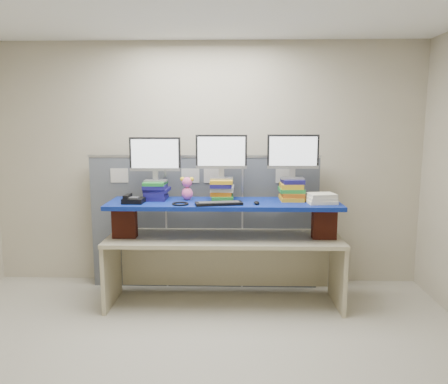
{
  "coord_description": "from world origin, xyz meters",
  "views": [
    {
      "loc": [
        0.36,
        -3.07,
        1.89
      ],
      "look_at": [
        0.24,
        1.28,
        1.19
      ],
      "focal_mm": 35.0,
      "sensor_mm": 36.0,
      "label": 1
    }
  ],
  "objects_px": {
    "blue_board": "(224,204)",
    "monitor_left": "(155,156)",
    "desk": "(224,250)",
    "monitor_center": "(221,154)",
    "monitor_right": "(293,154)",
    "desk_phone": "(133,200)",
    "keyboard": "(219,203)"
  },
  "relations": [
    {
      "from": "monitor_right",
      "to": "desk",
      "type": "bearing_deg",
      "value": -170.41
    },
    {
      "from": "monitor_right",
      "to": "blue_board",
      "type": "bearing_deg",
      "value": -170.41
    },
    {
      "from": "desk_phone",
      "to": "monitor_right",
      "type": "bearing_deg",
      "value": 10.61
    },
    {
      "from": "monitor_center",
      "to": "monitor_right",
      "type": "xyz_separation_m",
      "value": [
        0.73,
        0.01,
        0.0
      ]
    },
    {
      "from": "blue_board",
      "to": "monitor_right",
      "type": "bearing_deg",
      "value": 9.59
    },
    {
      "from": "desk",
      "to": "monitor_right",
      "type": "bearing_deg",
      "value": 9.59
    },
    {
      "from": "desk",
      "to": "monitor_center",
      "type": "height_order",
      "value": "monitor_center"
    },
    {
      "from": "blue_board",
      "to": "desk_phone",
      "type": "xyz_separation_m",
      "value": [
        -0.91,
        -0.1,
        0.05
      ]
    },
    {
      "from": "keyboard",
      "to": "desk_phone",
      "type": "distance_m",
      "value": 0.86
    },
    {
      "from": "blue_board",
      "to": "desk_phone",
      "type": "bearing_deg",
      "value": -174.33
    },
    {
      "from": "monitor_center",
      "to": "desk_phone",
      "type": "relative_size",
      "value": 2.45
    },
    {
      "from": "desk",
      "to": "monitor_left",
      "type": "distance_m",
      "value": 1.2
    },
    {
      "from": "monitor_right",
      "to": "keyboard",
      "type": "relative_size",
      "value": 1.09
    },
    {
      "from": "monitor_left",
      "to": "desk_phone",
      "type": "xyz_separation_m",
      "value": [
        -0.19,
        -0.21,
        -0.42
      ]
    },
    {
      "from": "desk",
      "to": "desk_phone",
      "type": "relative_size",
      "value": 11.23
    },
    {
      "from": "blue_board",
      "to": "monitor_right",
      "type": "relative_size",
      "value": 4.47
    },
    {
      "from": "monitor_right",
      "to": "keyboard",
      "type": "height_order",
      "value": "monitor_right"
    },
    {
      "from": "monitor_center",
      "to": "desk_phone",
      "type": "xyz_separation_m",
      "value": [
        -0.88,
        -0.22,
        -0.44
      ]
    },
    {
      "from": "blue_board",
      "to": "monitor_left",
      "type": "xyz_separation_m",
      "value": [
        -0.71,
        0.11,
        0.47
      ]
    },
    {
      "from": "monitor_left",
      "to": "desk_phone",
      "type": "bearing_deg",
      "value": -133.16
    },
    {
      "from": "monitor_left",
      "to": "monitor_right",
      "type": "height_order",
      "value": "monitor_right"
    },
    {
      "from": "blue_board",
      "to": "monitor_right",
      "type": "xyz_separation_m",
      "value": [
        0.7,
        0.12,
        0.5
      ]
    },
    {
      "from": "monitor_left",
      "to": "monitor_right",
      "type": "bearing_deg",
      "value": 0.0
    },
    {
      "from": "monitor_left",
      "to": "monitor_right",
      "type": "xyz_separation_m",
      "value": [
        1.41,
        0.01,
        0.03
      ]
    },
    {
      "from": "monitor_left",
      "to": "monitor_right",
      "type": "relative_size",
      "value": 1.0
    },
    {
      "from": "monitor_left",
      "to": "blue_board",
      "type": "bearing_deg",
      "value": -9.46
    },
    {
      "from": "monitor_right",
      "to": "desk_phone",
      "type": "bearing_deg",
      "value": -172.61
    },
    {
      "from": "desk",
      "to": "keyboard",
      "type": "relative_size",
      "value": 4.99
    },
    {
      "from": "monitor_center",
      "to": "monitor_left",
      "type": "bearing_deg",
      "value": -180.0
    },
    {
      "from": "monitor_center",
      "to": "desk_phone",
      "type": "bearing_deg",
      "value": -166.63
    },
    {
      "from": "desk",
      "to": "keyboard",
      "type": "distance_m",
      "value": 0.55
    },
    {
      "from": "monitor_right",
      "to": "desk_phone",
      "type": "distance_m",
      "value": 1.68
    }
  ]
}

